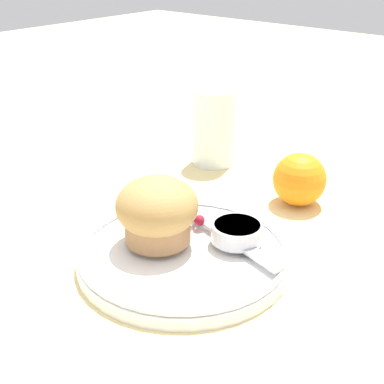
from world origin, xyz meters
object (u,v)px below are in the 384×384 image
at_px(muffin, 157,211).
at_px(orange_fruit, 299,179).
at_px(butter_knife, 221,231).
at_px(juice_glass, 214,127).

height_order(muffin, orange_fruit, muffin).
xyz_separation_m(butter_knife, orange_fruit, (0.01, 0.15, 0.01)).
relative_size(butter_knife, orange_fruit, 2.60).
relative_size(muffin, orange_fruit, 1.28).
bearing_deg(orange_fruit, butter_knife, -93.34).
xyz_separation_m(butter_knife, juice_glass, (-0.16, 0.19, 0.04)).
bearing_deg(muffin, butter_knife, 51.94).
bearing_deg(juice_glass, orange_fruit, -12.24).
bearing_deg(muffin, orange_fruit, 76.00).
relative_size(muffin, juice_glass, 0.76).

